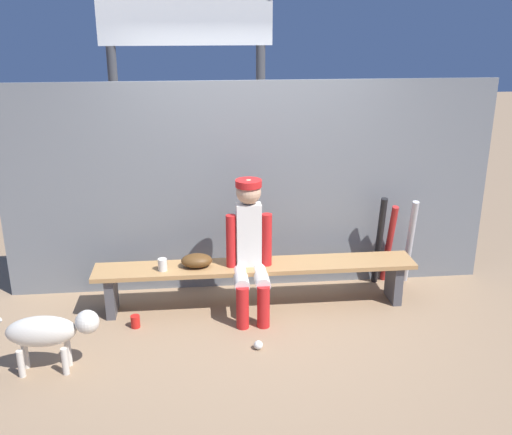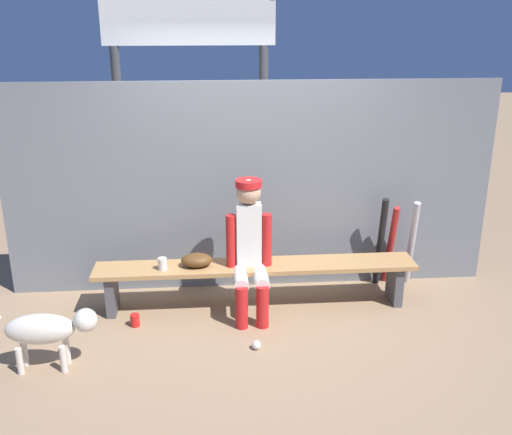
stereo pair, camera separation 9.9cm
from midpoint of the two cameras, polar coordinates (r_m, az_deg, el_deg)
ground_plane at (r=5.51m, az=0.52°, el=-8.61°), size 30.00×30.00×0.00m
chainlink_fence at (r=5.57m, az=0.11°, el=2.89°), size 4.65×0.03×2.01m
dugout_bench at (r=5.36m, az=0.53°, el=-5.39°), size 2.92×0.36×0.42m
player_seated at (r=5.14m, az=-0.07°, el=-2.73°), size 0.41×0.55×1.22m
baseball_glove at (r=5.28m, az=-5.27°, el=-4.16°), size 0.28×0.20×0.12m
bat_aluminum_black at (r=5.84m, az=12.52°, el=-2.38°), size 0.08×0.23×0.94m
bat_aluminum_red at (r=5.91m, az=13.45°, el=-2.64°), size 0.07×0.27×0.85m
bat_aluminum_silver at (r=5.92m, az=15.38°, el=-2.45°), size 0.10×0.27×0.91m
baseball at (r=4.84m, az=0.64°, el=-12.32°), size 0.07×0.07×0.07m
cup_on_ground at (r=5.25m, az=-11.18°, el=-9.81°), size 0.08×0.08×0.11m
cup_on_bench at (r=5.25m, az=-8.57°, el=-4.50°), size 0.08×0.08×0.11m
scoreboard at (r=6.41m, az=-5.42°, el=16.26°), size 2.07×0.27×3.25m
dog at (r=4.71m, az=-19.06°, el=-10.27°), size 0.84×0.20×0.49m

